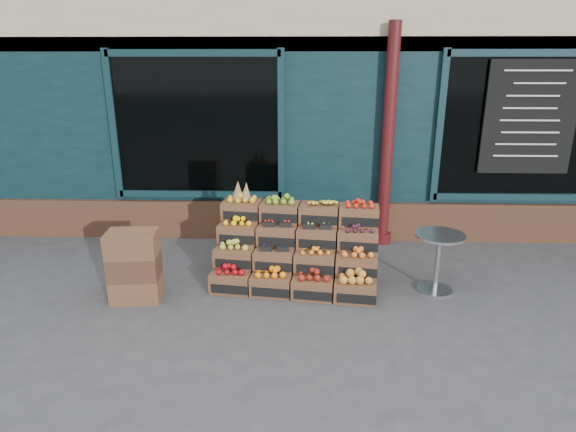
{
  "coord_description": "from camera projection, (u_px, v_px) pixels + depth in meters",
  "views": [
    {
      "loc": [
        0.0,
        -4.95,
        2.71
      ],
      "look_at": [
        -0.2,
        0.7,
        0.85
      ],
      "focal_mm": 30.0,
      "sensor_mm": 36.0,
      "label": 1
    }
  ],
  "objects": [
    {
      "name": "shopkeeper",
      "position": [
        225.0,
        166.0,
        8.06
      ],
      "size": [
        0.84,
        0.68,
        1.98
      ],
      "primitive_type": "imported",
      "rotation": [
        0.0,
        0.0,
        3.48
      ],
      "color": "#164D24",
      "rests_on": "ground"
    },
    {
      "name": "bistro_table",
      "position": [
        438.0,
        256.0,
        5.75
      ],
      "size": [
        0.59,
        0.59,
        0.74
      ],
      "rotation": [
        0.0,
        0.0,
        -0.2
      ],
      "color": "silver",
      "rests_on": "ground"
    },
    {
      "name": "ground",
      "position": [
        303.0,
        305.0,
        5.55
      ],
      "size": [
        60.0,
        60.0,
        0.0
      ],
      "primitive_type": "plane",
      "color": "#3D3D3F",
      "rests_on": "ground"
    },
    {
      "name": "spare_crates",
      "position": [
        135.0,
        266.0,
        5.56
      ],
      "size": [
        0.6,
        0.44,
        0.84
      ],
      "rotation": [
        0.0,
        0.0,
        0.1
      ],
      "color": "brown",
      "rests_on": "ground"
    },
    {
      "name": "shop_facade",
      "position": [
        306.0,
        75.0,
        9.65
      ],
      "size": [
        12.0,
        6.24,
        4.8
      ],
      "color": "black",
      "rests_on": "ground"
    },
    {
      "name": "crate_display",
      "position": [
        296.0,
        253.0,
        6.04
      ],
      "size": [
        2.08,
        1.2,
        1.24
      ],
      "rotation": [
        0.0,
        0.0,
        -0.13
      ],
      "color": "brown",
      "rests_on": "ground"
    }
  ]
}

